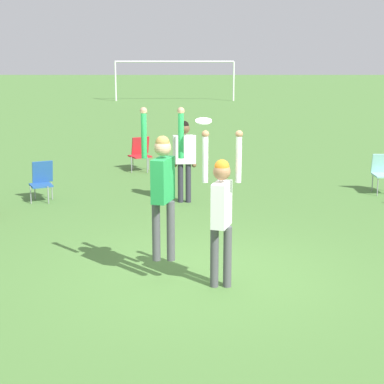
% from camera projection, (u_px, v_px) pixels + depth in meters
% --- Properties ---
extents(ground_plane, '(120.00, 120.00, 0.00)m').
position_uv_depth(ground_plane, '(201.00, 275.00, 9.72)').
color(ground_plane, '#4C7A38').
extents(person_jumping, '(0.63, 0.51, 2.25)m').
position_uv_depth(person_jumping, '(163.00, 180.00, 9.18)').
color(person_jumping, '#4C4C51').
rests_on(person_jumping, ground_plane).
extents(person_defending, '(0.57, 0.46, 2.27)m').
position_uv_depth(person_defending, '(222.00, 205.00, 8.98)').
color(person_defending, '#4C4C51').
rests_on(person_defending, ground_plane).
extents(frisbee, '(0.22, 0.22, 0.07)m').
position_uv_depth(frisbee, '(204.00, 121.00, 8.75)').
color(frisbee, white).
extents(camping_chair_0, '(0.60, 0.65, 0.87)m').
position_uv_depth(camping_chair_0, '(42.00, 179.00, 14.17)').
color(camping_chair_0, gray).
rests_on(camping_chair_0, ground_plane).
extents(camping_chair_3, '(0.52, 0.56, 0.90)m').
position_uv_depth(camping_chair_3, '(384.00, 170.00, 14.88)').
color(camping_chair_3, gray).
rests_on(camping_chair_3, ground_plane).
extents(camping_chair_4, '(0.68, 0.75, 0.91)m').
position_uv_depth(camping_chair_4, '(140.00, 152.00, 17.48)').
color(camping_chair_4, gray).
rests_on(camping_chair_4, ground_plane).
extents(person_spectator_far, '(0.53, 0.24, 1.80)m').
position_uv_depth(person_spectator_far, '(184.00, 154.00, 13.87)').
color(person_spectator_far, '#2D2D38').
rests_on(person_spectator_far, ground_plane).
extents(soccer_goal, '(7.10, 0.10, 2.35)m').
position_uv_depth(soccer_goal, '(175.00, 69.00, 37.79)').
color(soccer_goal, white).
rests_on(soccer_goal, ground_plane).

